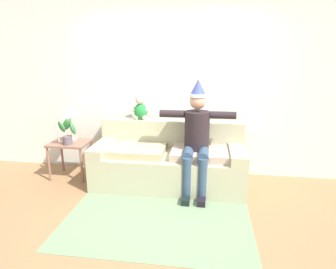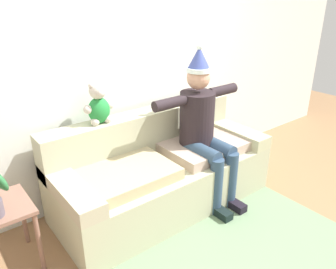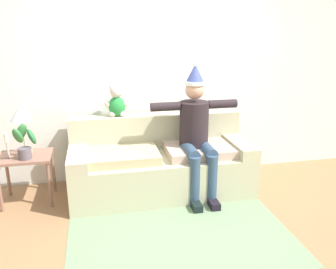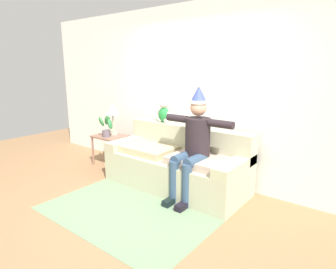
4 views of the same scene
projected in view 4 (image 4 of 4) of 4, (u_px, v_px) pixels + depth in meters
ground_plane at (129, 211)px, 3.57m from camera, size 10.00×10.00×0.00m
back_wall at (198, 94)px, 4.45m from camera, size 7.00×0.10×2.70m
couch at (177, 164)px, 4.27m from camera, size 2.11×0.90×0.88m
person_seated at (194, 141)px, 3.81m from camera, size 1.02×0.77×1.55m
teddy_bear at (164, 112)px, 4.61m from camera, size 0.29×0.17×0.38m
side_table at (110, 140)px, 5.18m from camera, size 0.57×0.46×0.55m
table_lamp at (113, 111)px, 5.13m from camera, size 0.24×0.24×0.56m
potted_plant at (106, 127)px, 5.02m from camera, size 0.27×0.24×0.40m
candle_tall at (103, 125)px, 5.20m from camera, size 0.04×0.04×0.28m
area_rug at (127, 212)px, 3.55m from camera, size 2.12×1.37×0.01m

